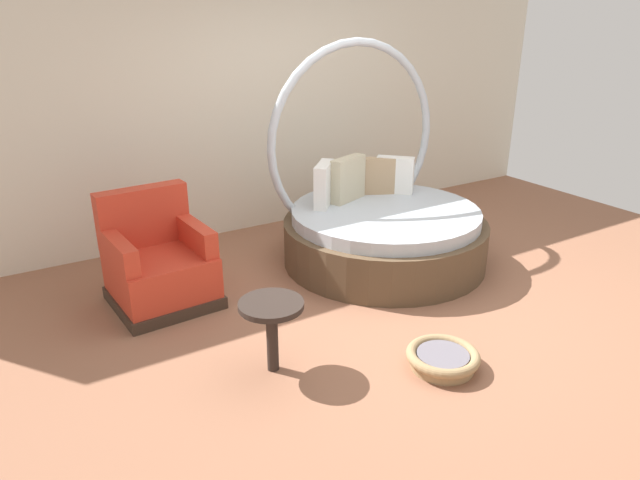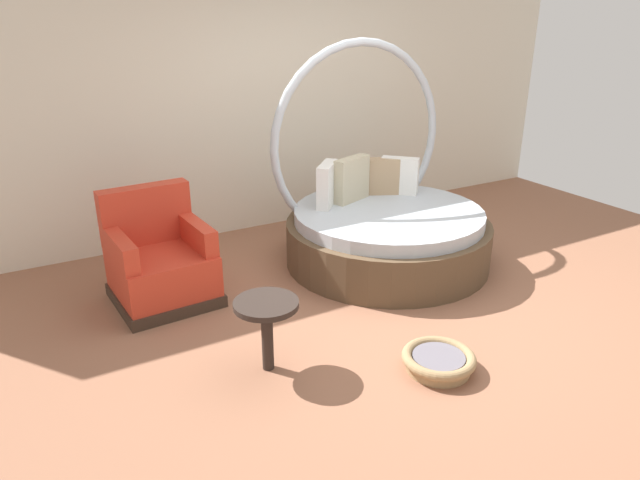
% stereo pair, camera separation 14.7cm
% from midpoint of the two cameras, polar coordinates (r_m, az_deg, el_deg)
% --- Properties ---
extents(ground_plane, '(8.00, 8.00, 0.02)m').
position_cam_midpoint_polar(ground_plane, '(4.89, 6.87, -6.70)').
color(ground_plane, '#936047').
extents(back_wall, '(8.00, 0.12, 2.93)m').
position_cam_midpoint_polar(back_wall, '(6.45, -6.45, 14.13)').
color(back_wall, silver).
rests_on(back_wall, ground_plane).
extents(round_daybed, '(1.96, 1.96, 2.08)m').
position_cam_midpoint_polar(round_daybed, '(5.65, 5.19, 1.82)').
color(round_daybed, brown).
rests_on(round_daybed, ground_plane).
extents(red_armchair, '(0.84, 0.84, 0.94)m').
position_cam_midpoint_polar(red_armchair, '(5.01, -16.53, -2.41)').
color(red_armchair, '#38281E').
rests_on(red_armchair, ground_plane).
extents(pet_basket, '(0.51, 0.51, 0.13)m').
position_cam_midpoint_polar(pet_basket, '(4.13, 11.05, -11.44)').
color(pet_basket, '#9E7F56').
rests_on(pet_basket, ground_plane).
extents(side_table, '(0.44, 0.44, 0.52)m').
position_cam_midpoint_polar(side_table, '(3.88, -5.93, -7.39)').
color(side_table, '#2D231E').
rests_on(side_table, ground_plane).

